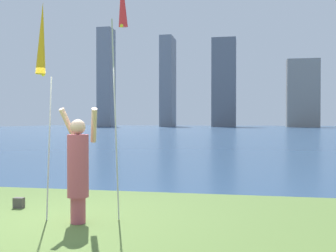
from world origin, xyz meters
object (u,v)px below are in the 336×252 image
person (78,166)px  kite_flag_right (122,9)px  kite_flag_left (42,43)px  bag (19,203)px

person → kite_flag_right: bearing=29.0°
person → kite_flag_left: (-0.58, -0.07, 2.00)m
kite_flag_right → bag: kite_flag_right is taller
person → kite_flag_right: 2.76m
bag → person: bearing=-28.2°
kite_flag_left → bag: kite_flag_left is taller
kite_flag_left → bag: (-0.98, 0.91, -2.82)m
kite_flag_right → bag: 4.09m
kite_flag_right → bag: size_ratio=21.51×
person → kite_flag_right: kite_flag_right is taller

